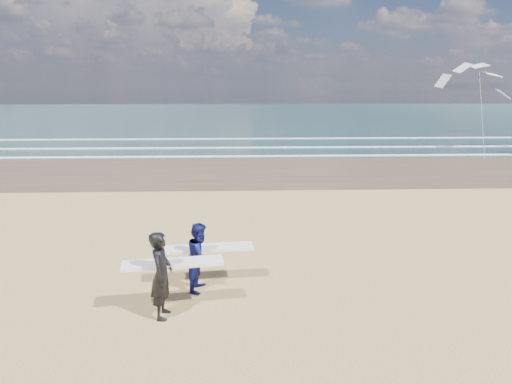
{
  "coord_description": "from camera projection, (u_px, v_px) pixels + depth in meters",
  "views": [
    {
      "loc": [
        1.24,
        -9.27,
        4.87
      ],
      "look_at": [
        1.87,
        6.0,
        1.33
      ],
      "focal_mm": 32.0,
      "sensor_mm": 36.0,
      "label": 1
    }
  ],
  "objects": [
    {
      "name": "surfer_near",
      "position": [
        163.0,
        274.0,
        9.73
      ],
      "size": [
        2.25,
        1.12,
        1.92
      ],
      "color": "black",
      "rests_on": "ground"
    },
    {
      "name": "ocean",
      "position": [
        342.0,
        115.0,
        80.96
      ],
      "size": [
        220.0,
        100.0,
        0.02
      ],
      "primitive_type": "cube",
      "color": "#1A363A",
      "rests_on": "ground"
    },
    {
      "name": "surfer_far",
      "position": [
        201.0,
        256.0,
        11.1
      ],
      "size": [
        2.24,
        1.19,
        1.69
      ],
      "color": "#0D114C",
      "rests_on": "ground"
    },
    {
      "name": "foam_breakers",
      "position": [
        461.0,
        145.0,
        38.22
      ],
      "size": [
        220.0,
        11.7,
        0.05
      ],
      "color": "white",
      "rests_on": "ground"
    },
    {
      "name": "kite_1",
      "position": [
        481.0,
        96.0,
        33.19
      ],
      "size": [
        5.69,
        4.73,
        7.5
      ],
      "color": "slate",
      "rests_on": "ground"
    }
  ]
}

